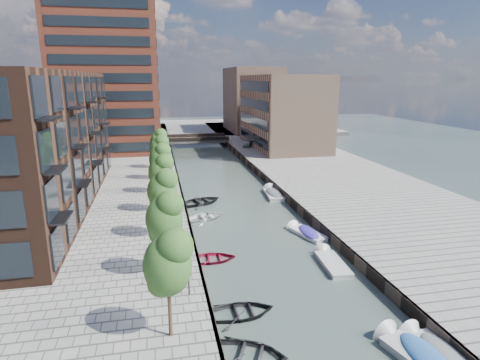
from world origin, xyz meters
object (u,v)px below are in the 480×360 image
object	(u,v)px
tree_4	(160,158)
motorboat_2	(330,262)
tree_0	(167,261)
tree_3	(161,171)
tree_2	(162,189)
tree_5	(159,148)
sloop_1	(241,315)
motorboat_0	(421,358)
sloop_2	(212,261)
car	(247,144)
motorboat_3	(305,233)
sloop_3	(205,219)
tree_6	(158,140)
motorboat_1	(441,356)
bridge	(198,140)
tree_1	(164,216)
sloop_0	(246,358)
sloop_4	(201,204)
motorboat_4	(273,194)

from	to	relation	value
tree_4	motorboat_2	world-z (taller)	tree_4
tree_0	tree_3	xyz separation A→B (m)	(0.00, 21.00, 0.00)
tree_4	tree_2	bearing A→B (deg)	-90.00
tree_5	sloop_1	distance (m)	33.13
motorboat_0	sloop_2	bearing A→B (deg)	122.52
sloop_2	car	world-z (taller)	car
motorboat_3	tree_5	bearing A→B (deg)	122.42
sloop_1	sloop_3	bearing A→B (deg)	-2.11
tree_5	motorboat_0	distance (m)	40.83
motorboat_2	car	xyz separation A→B (m)	(4.78, 50.62, 1.54)
motorboat_3	sloop_1	bearing A→B (deg)	-126.54
tree_6	sloop_1	xyz separation A→B (m)	(4.35, -39.41, -5.31)
tree_3	motorboat_1	xyz separation A→B (m)	(13.81, -24.52, -5.10)
tree_0	motorboat_3	world-z (taller)	tree_0
bridge	tree_1	size ratio (longest dim) A/B	2.18
sloop_0	motorboat_1	xyz separation A→B (m)	(10.01, -2.20, 0.21)
tree_5	sloop_4	world-z (taller)	tree_5
tree_4	sloop_4	size ratio (longest dim) A/B	1.17
motorboat_1	tree_5	bearing A→B (deg)	109.73
tree_1	tree_5	world-z (taller)	same
sloop_0	sloop_1	distance (m)	3.95
tree_6	motorboat_0	world-z (taller)	tree_6
tree_4	sloop_1	world-z (taller)	tree_4
car	motorboat_4	bearing A→B (deg)	-74.32
bridge	motorboat_4	xyz separation A→B (m)	(5.27, -40.41, -1.17)
sloop_3	motorboat_2	distance (m)	14.90
tree_4	motorboat_0	bearing A→B (deg)	-68.13
motorboat_4	tree_1	bearing A→B (deg)	-123.79
tree_3	motorboat_1	bearing A→B (deg)	-60.60
sloop_0	motorboat_1	world-z (taller)	motorboat_1
tree_3	sloop_4	size ratio (longest dim) A/B	1.17
sloop_2	sloop_4	size ratio (longest dim) A/B	0.80
sloop_4	car	world-z (taller)	car
tree_3	sloop_2	size ratio (longest dim) A/B	1.47
tree_1	tree_6	world-z (taller)	same
tree_1	tree_6	xyz separation A→B (m)	(0.00, 35.00, 0.00)
tree_3	tree_4	world-z (taller)	same
bridge	motorboat_0	size ratio (longest dim) A/B	2.23
motorboat_3	sloop_0	bearing A→B (deg)	-120.59
tree_0	motorboat_2	distance (m)	16.11
tree_0	motorboat_4	bearing A→B (deg)	63.47
tree_3	tree_4	bearing A→B (deg)	90.00
tree_4	sloop_3	xyz separation A→B (m)	(4.34, -7.51, -5.31)
sloop_2	motorboat_2	distance (m)	9.47
tree_4	tree_3	bearing A→B (deg)	-90.00
tree_2	motorboat_2	xyz separation A→B (m)	(12.82, -5.76, -5.22)
tree_4	sloop_1	xyz separation A→B (m)	(4.35, -25.41, -5.31)
tree_5	motorboat_0	bearing A→B (deg)	-71.82
tree_1	sloop_4	world-z (taller)	tree_1
tree_4	motorboat_3	world-z (taller)	tree_4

